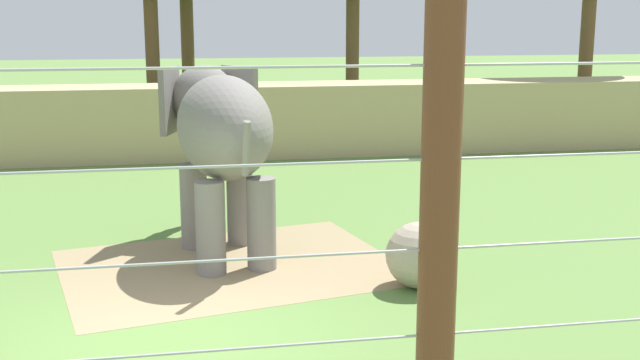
# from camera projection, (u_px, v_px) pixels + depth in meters

# --- Properties ---
(ground_plane) EXTENTS (120.00, 120.00, 0.00)m
(ground_plane) POSITION_uv_depth(u_px,v_px,m) (161.00, 345.00, 8.99)
(ground_plane) COLOR #5B7F3D
(dirt_patch) EXTENTS (5.44, 4.57, 0.01)m
(dirt_patch) POSITION_uv_depth(u_px,v_px,m) (230.00, 266.00, 11.77)
(dirt_patch) COLOR #937F5B
(dirt_patch) RESTS_ON ground
(embankment_wall) EXTENTS (36.00, 1.80, 1.86)m
(embankment_wall) POSITION_uv_depth(u_px,v_px,m) (166.00, 122.00, 20.56)
(embankment_wall) COLOR tan
(embankment_wall) RESTS_ON ground
(elephant) EXTENTS (1.81, 3.81, 2.84)m
(elephant) POSITION_uv_depth(u_px,v_px,m) (220.00, 133.00, 12.10)
(elephant) COLOR gray
(elephant) RESTS_ON ground
(enrichment_ball) EXTENTS (0.91, 0.91, 0.91)m
(enrichment_ball) POSITION_uv_depth(u_px,v_px,m) (419.00, 255.00, 10.79)
(enrichment_ball) COLOR tan
(enrichment_ball) RESTS_ON ground
(cable_fence) EXTENTS (12.61, 0.28, 4.13)m
(cable_fence) POSITION_uv_depth(u_px,v_px,m) (147.00, 259.00, 5.26)
(cable_fence) COLOR brown
(cable_fence) RESTS_ON ground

